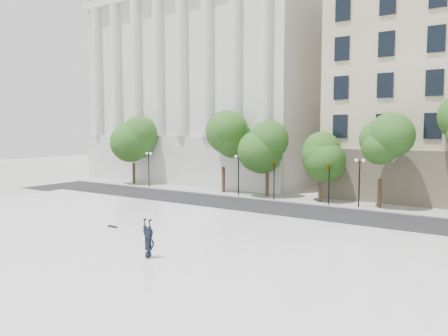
{
  "coord_description": "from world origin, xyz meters",
  "views": [
    {
      "loc": [
        18.1,
        -14.53,
        6.77
      ],
      "look_at": [
        1.51,
        10.0,
        4.18
      ],
      "focal_mm": 35.0,
      "sensor_mm": 36.0,
      "label": 1
    }
  ],
  "objects_px": {
    "traffic_light_west": "(274,162)",
    "person_lying": "(149,253)",
    "traffic_light_east": "(329,164)",
    "skateboard": "(112,226)"
  },
  "relations": [
    {
      "from": "person_lying",
      "to": "skateboard",
      "type": "xyz_separation_m",
      "value": [
        -6.8,
        3.69,
        -0.23
      ]
    },
    {
      "from": "person_lying",
      "to": "skateboard",
      "type": "bearing_deg",
      "value": 154.8
    },
    {
      "from": "traffic_light_east",
      "to": "skateboard",
      "type": "height_order",
      "value": "traffic_light_east"
    },
    {
      "from": "traffic_light_west",
      "to": "person_lying",
      "type": "relative_size",
      "value": 2.18
    },
    {
      "from": "traffic_light_west",
      "to": "traffic_light_east",
      "type": "distance_m",
      "value": 5.43
    },
    {
      "from": "traffic_light_east",
      "to": "person_lying",
      "type": "xyz_separation_m",
      "value": [
        -1.19,
        -21.43,
        -3.05
      ]
    },
    {
      "from": "traffic_light_west",
      "to": "person_lying",
      "type": "bearing_deg",
      "value": -78.8
    },
    {
      "from": "person_lying",
      "to": "traffic_light_east",
      "type": "bearing_deg",
      "value": 90.1
    },
    {
      "from": "person_lying",
      "to": "traffic_light_west",
      "type": "bearing_deg",
      "value": 104.48
    },
    {
      "from": "traffic_light_east",
      "to": "skateboard",
      "type": "relative_size",
      "value": 5.46
    }
  ]
}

